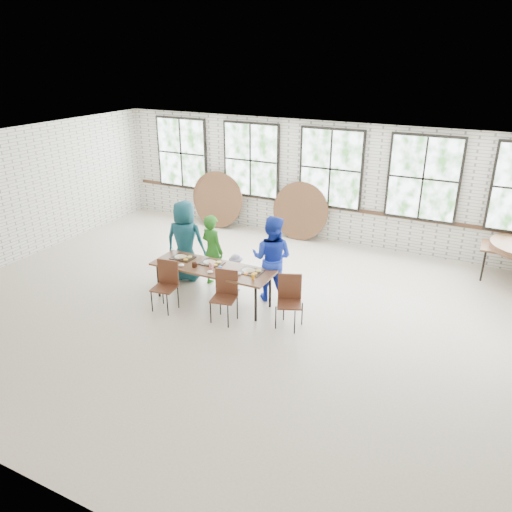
# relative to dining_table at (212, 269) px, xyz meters

# --- Properties ---
(room) EXTENTS (12.00, 12.00, 12.00)m
(room) POSITION_rel_dining_table_xyz_m (0.84, 4.23, 1.14)
(room) COLOR beige
(room) RESTS_ON ground
(dining_table) EXTENTS (2.41, 0.83, 0.74)m
(dining_table) POSITION_rel_dining_table_xyz_m (0.00, 0.00, 0.00)
(dining_table) COLOR brown
(dining_table) RESTS_ON ground
(chair_near_left) EXTENTS (0.48, 0.46, 0.95)m
(chair_near_left) POSITION_rel_dining_table_xyz_m (-0.65, -0.60, -0.13)
(chair_near_left) COLOR #532B1B
(chair_near_left) RESTS_ON ground
(chair_near_right) EXTENTS (0.49, 0.48, 0.95)m
(chair_near_right) POSITION_rel_dining_table_xyz_m (0.55, -0.47, -0.13)
(chair_near_right) COLOR #532B1B
(chair_near_right) RESTS_ON ground
(chair_spare) EXTENTS (0.55, 0.54, 0.95)m
(chair_spare) POSITION_rel_dining_table_xyz_m (1.66, -0.13, -0.13)
(chair_spare) COLOR #532B1B
(chair_spare) RESTS_ON ground
(adult_teal) EXTENTS (0.94, 0.72, 1.74)m
(adult_teal) POSITION_rel_dining_table_xyz_m (-1.06, 0.65, 0.18)
(adult_teal) COLOR #164A57
(adult_teal) RESTS_ON ground
(adult_green) EXTENTS (0.64, 0.51, 1.53)m
(adult_green) POSITION_rel_dining_table_xyz_m (-0.40, 0.65, 0.08)
(adult_green) COLOR #25701D
(adult_green) RESTS_ON ground
(toddler) EXTENTS (0.55, 0.37, 0.78)m
(toddler) POSITION_rel_dining_table_xyz_m (0.15, 0.65, -0.30)
(toddler) COLOR #131238
(toddler) RESTS_ON ground
(adult_blue) EXTENTS (0.89, 0.73, 1.71)m
(adult_blue) POSITION_rel_dining_table_xyz_m (0.95, 0.65, 0.16)
(adult_blue) COLOR #1B37C3
(adult_blue) RESTS_ON ground
(tabletop_clutter) EXTENTS (1.95, 0.62, 0.11)m
(tabletop_clutter) POSITION_rel_dining_table_xyz_m (0.10, -0.03, 0.08)
(tabletop_clutter) COLOR black
(tabletop_clutter) RESTS_ON dining_table
(round_tops_leaning) EXTENTS (4.02, 0.49, 1.49)m
(round_tops_leaning) POSITION_rel_dining_table_xyz_m (-1.50, 4.03, 0.05)
(round_tops_leaning) COLOR brown
(round_tops_leaning) RESTS_ON ground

